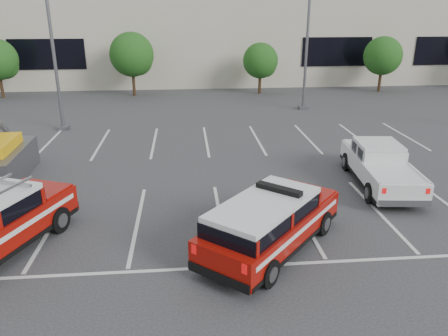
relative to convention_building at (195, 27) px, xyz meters
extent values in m
plane|color=#2E2E30|center=(-0.18, -31.86, -4.72)|extent=(120.00, 120.00, 0.00)
cube|color=silver|center=(-0.18, -27.36, -4.71)|extent=(23.00, 15.00, 0.01)
cube|color=beige|center=(-0.18, 0.14, -0.72)|extent=(60.00, 15.00, 8.00)
cylinder|color=#3F2B19|center=(-15.18, -9.86, -3.88)|extent=(0.24, 0.24, 1.67)
sphere|color=#1D4111|center=(-14.78, -9.66, -2.30)|extent=(2.05, 2.05, 2.05)
cylinder|color=#3F2B19|center=(-5.18, -9.86, -3.80)|extent=(0.24, 0.24, 1.84)
sphere|color=#1D4111|center=(-5.18, -9.86, -1.56)|extent=(3.37, 3.37, 3.37)
sphere|color=#1D4111|center=(-4.78, -9.66, -2.07)|extent=(2.24, 2.24, 2.24)
cylinder|color=#3F2B19|center=(4.82, -9.86, -3.96)|extent=(0.24, 0.24, 1.51)
sphere|color=#1D4111|center=(4.82, -9.86, -2.11)|extent=(2.77, 2.77, 2.77)
sphere|color=#1D4111|center=(5.22, -9.66, -2.53)|extent=(1.85, 1.85, 1.85)
cylinder|color=#3F2B19|center=(14.82, -9.86, -3.88)|extent=(0.24, 0.24, 1.67)
sphere|color=#1D4111|center=(14.82, -9.86, -1.84)|extent=(3.07, 3.07, 3.07)
sphere|color=#1D4111|center=(15.22, -9.66, -2.30)|extent=(2.05, 2.05, 2.05)
cube|color=#59595E|center=(-8.18, -19.86, -4.62)|extent=(0.60, 0.60, 0.20)
cylinder|color=#59595E|center=(-8.18, -19.86, 0.28)|extent=(0.18, 0.18, 10.00)
cube|color=#59595E|center=(6.82, -15.86, -4.62)|extent=(0.60, 0.60, 0.20)
cylinder|color=#59595E|center=(6.82, -15.86, 0.28)|extent=(0.18, 0.18, 10.00)
cube|color=#8E0D06|center=(1.12, -33.83, -4.01)|extent=(4.77, 5.10, 0.78)
cube|color=black|center=(0.82, -34.18, -3.41)|extent=(3.68, 3.87, 0.41)
cube|color=silver|center=(0.82, -34.18, -3.13)|extent=(3.60, 3.79, 0.15)
cube|color=black|center=(1.34, -33.58, -2.98)|extent=(1.21, 1.10, 0.14)
cube|color=silver|center=(6.23, -29.51, -4.04)|extent=(2.33, 5.38, 0.76)
cube|color=black|center=(6.27, -29.04, -3.46)|extent=(1.84, 2.01, 0.40)
cube|color=silver|center=(6.27, -29.04, -3.19)|extent=(1.80, 1.97, 0.14)
camera|label=1|loc=(-1.23, -44.73, 1.83)|focal=35.00mm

